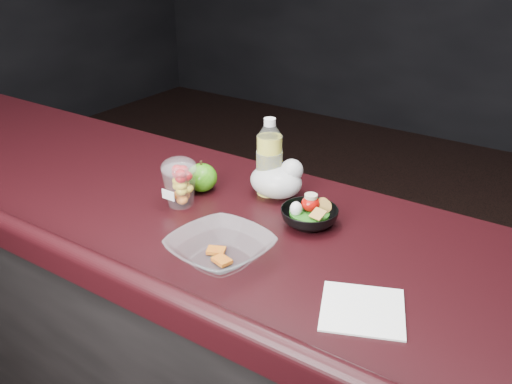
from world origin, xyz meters
TOP-DOWN VIEW (x-y plane):
  - counter at (0.00, 0.30)m, footprint 4.06×0.71m
  - lemonade_bottle at (-0.01, 0.48)m, footprint 0.07×0.07m
  - fruit_cup at (-0.17, 0.29)m, footprint 0.09×0.09m
  - green_apple at (-0.17, 0.39)m, footprint 0.09×0.09m
  - plastic_bag at (0.02, 0.48)m, footprint 0.15×0.12m
  - snack_bowl at (0.17, 0.39)m, footprint 0.17×0.17m
  - takeout_bowl at (0.09, 0.13)m, footprint 0.25×0.25m
  - paper_napkin at (0.43, 0.15)m, footprint 0.21×0.21m

SIDE VIEW (x-z plane):
  - counter at x=0.00m, z-range 0.00..1.02m
  - paper_napkin at x=0.43m, z-range 1.02..1.02m
  - snack_bowl at x=0.17m, z-range 1.01..1.09m
  - takeout_bowl at x=0.09m, z-range 1.02..1.07m
  - green_apple at x=-0.17m, z-range 1.02..1.10m
  - plastic_bag at x=0.02m, z-range 1.01..1.12m
  - fruit_cup at x=-0.17m, z-range 1.02..1.16m
  - lemonade_bottle at x=-0.01m, z-range 1.00..1.22m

